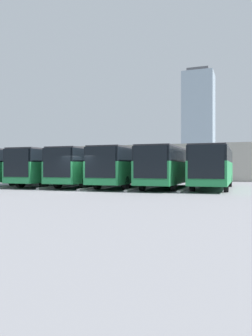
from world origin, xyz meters
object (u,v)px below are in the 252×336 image
at_px(bus_3, 89,166).
at_px(bus_5, 27,166).
at_px(bus_2, 126,166).
at_px(bus_4, 54,166).
at_px(bus_1, 168,166).
at_px(bus_0, 213,166).

xyz_separation_m(bus_3, bus_5, (6.97, -0.51, 0.00)).
bearing_deg(bus_2, bus_4, -0.36).
height_order(bus_1, bus_4, same).
distance_m(bus_1, bus_3, 6.97).
bearing_deg(bus_2, bus_1, -177.72).
bearing_deg(bus_1, bus_3, -0.00).
bearing_deg(bus_3, bus_1, 180.00).
bearing_deg(bus_0, bus_1, 8.22).
bearing_deg(bus_0, bus_5, -0.21).
bearing_deg(bus_0, bus_3, 2.76).
bearing_deg(bus_2, bus_3, -2.29).
bearing_deg(bus_3, bus_0, -177.24).
bearing_deg(bus_5, bus_0, 179.79).
height_order(bus_1, bus_5, same).
height_order(bus_4, bus_5, same).
xyz_separation_m(bus_1, bus_4, (10.46, 0.18, 0.00)).
bearing_deg(bus_4, bus_3, -178.42).
bearing_deg(bus_4, bus_1, -179.48).
xyz_separation_m(bus_3, bus_4, (3.49, 0.12, 0.00)).
bearing_deg(bus_5, bus_4, 169.20).
bearing_deg(bus_1, bus_4, 0.52).
distance_m(bus_0, bus_1, 3.53).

